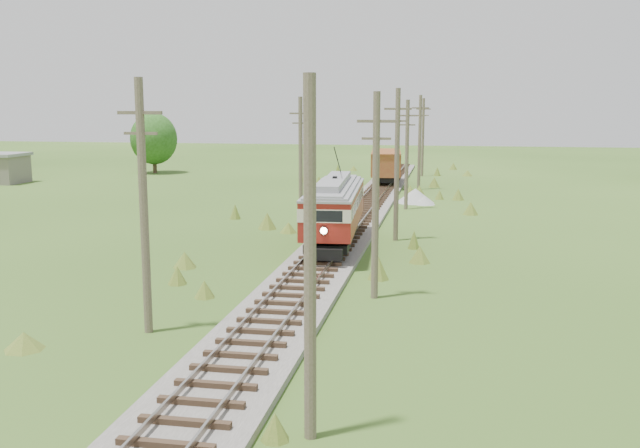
# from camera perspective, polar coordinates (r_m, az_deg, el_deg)

# --- Properties ---
(railbed_main) EXTENTS (3.60, 96.00, 0.57)m
(railbed_main) POSITION_cam_1_polar(r_m,az_deg,el_deg) (46.20, 2.39, -0.26)
(railbed_main) COLOR #605B54
(railbed_main) RESTS_ON ground
(streetcar) EXTENTS (3.39, 11.51, 5.21)m
(streetcar) POSITION_cam_1_polar(r_m,az_deg,el_deg) (39.86, 1.19, 1.48)
(streetcar) COLOR black
(streetcar) RESTS_ON ground
(gondola) EXTENTS (3.57, 8.91, 2.89)m
(gondola) POSITION_cam_1_polar(r_m,az_deg,el_deg) (71.46, 5.30, 4.77)
(gondola) COLOR black
(gondola) RESTS_ON ground
(gravel_pile) EXTENTS (3.27, 3.47, 1.19)m
(gravel_pile) POSITION_cam_1_polar(r_m,az_deg,el_deg) (59.32, 7.74, 2.22)
(gravel_pile) COLOR gray
(gravel_pile) RESTS_ON ground
(utility_pole_r_1) EXTENTS (0.30, 0.30, 8.80)m
(utility_pole_r_1) POSITION_cam_1_polar(r_m,az_deg,el_deg) (16.81, -0.81, -3.14)
(utility_pole_r_1) COLOR brown
(utility_pole_r_1) RESTS_ON ground
(utility_pole_r_2) EXTENTS (1.60, 0.30, 8.60)m
(utility_pole_r_2) POSITION_cam_1_polar(r_m,az_deg,el_deg) (29.47, 4.47, 2.40)
(utility_pole_r_2) COLOR brown
(utility_pole_r_2) RESTS_ON ground
(utility_pole_r_3) EXTENTS (1.60, 0.30, 9.00)m
(utility_pole_r_3) POSITION_cam_1_polar(r_m,az_deg,el_deg) (42.34, 6.17, 4.85)
(utility_pole_r_3) COLOR brown
(utility_pole_r_3) RESTS_ON ground
(utility_pole_r_4) EXTENTS (1.60, 0.30, 8.40)m
(utility_pole_r_4) POSITION_cam_1_polar(r_m,az_deg,el_deg) (55.31, 6.97, 5.62)
(utility_pole_r_4) COLOR brown
(utility_pole_r_4) RESTS_ON ground
(utility_pole_r_5) EXTENTS (1.60, 0.30, 8.90)m
(utility_pole_r_5) POSITION_cam_1_polar(r_m,az_deg,el_deg) (68.24, 7.98, 6.56)
(utility_pole_r_5) COLOR brown
(utility_pole_r_5) RESTS_ON ground
(utility_pole_r_6) EXTENTS (1.60, 0.30, 8.70)m
(utility_pole_r_6) POSITION_cam_1_polar(r_m,az_deg,el_deg) (81.22, 8.23, 6.96)
(utility_pole_r_6) COLOR brown
(utility_pole_r_6) RESTS_ON ground
(utility_pole_l_a) EXTENTS (1.60, 0.30, 9.00)m
(utility_pole_l_a) POSITION_cam_1_polar(r_m,az_deg,el_deg) (25.59, -13.93, 1.51)
(utility_pole_l_a) COLOR brown
(utility_pole_l_a) RESTS_ON ground
(utility_pole_l_b) EXTENTS (1.60, 0.30, 8.60)m
(utility_pole_l_b) POSITION_cam_1_polar(r_m,az_deg,el_deg) (52.34, -1.56, 5.58)
(utility_pole_l_b) COLOR brown
(utility_pole_l_b) RESTS_ON ground
(tree_mid_a) EXTENTS (5.46, 5.46, 7.03)m
(tree_mid_a) POSITION_cam_1_polar(r_m,az_deg,el_deg) (86.29, -13.16, 6.65)
(tree_mid_a) COLOR #38281C
(tree_mid_a) RESTS_ON ground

